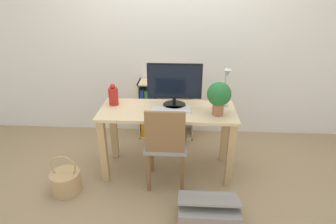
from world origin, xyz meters
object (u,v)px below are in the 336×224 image
object	(u,v)px
basket	(66,181)
storage_box	(208,214)
chair	(166,143)
monitor	(174,84)
keyboard	(171,109)
potted_plant	(219,96)
desk_lamp	(226,84)
vase	(113,96)
bookshelf	(158,114)

from	to	relation	value
basket	storage_box	distance (m)	1.40
chair	storage_box	size ratio (longest dim) A/B	1.71
monitor	basket	xyz separation A→B (m)	(-1.04, -0.52, -0.85)
keyboard	potted_plant	world-z (taller)	potted_plant
desk_lamp	chair	size ratio (longest dim) A/B	0.47
keyboard	chair	size ratio (longest dim) A/B	0.45
vase	bookshelf	distance (m)	0.94
potted_plant	bookshelf	distance (m)	1.25
keyboard	desk_lamp	distance (m)	0.60
potted_plant	chair	distance (m)	0.68
keyboard	storage_box	xyz separation A→B (m)	(0.35, -0.76, -0.61)
monitor	storage_box	size ratio (longest dim) A/B	1.08
vase	storage_box	world-z (taller)	vase
vase	potted_plant	xyz separation A→B (m)	(1.06, -0.19, 0.10)
potted_plant	desk_lamp	bearing A→B (deg)	65.42
monitor	basket	size ratio (longest dim) A/B	1.35
keyboard	bookshelf	size ratio (longest dim) A/B	0.52
storage_box	potted_plant	bearing A→B (deg)	81.33
monitor	vase	size ratio (longest dim) A/B	2.42
desk_lamp	monitor	bearing A→B (deg)	178.36
desk_lamp	basket	xyz separation A→B (m)	(-1.54, -0.51, -0.85)
potted_plant	bookshelf	xyz separation A→B (m)	(-0.66, 0.87, -0.60)
desk_lamp	chair	xyz separation A→B (m)	(-0.57, -0.35, -0.49)
desk_lamp	basket	distance (m)	1.84
monitor	chair	xyz separation A→B (m)	(-0.07, -0.37, -0.48)
monitor	storage_box	bearing A→B (deg)	-70.01
basket	chair	bearing A→B (deg)	9.09
vase	storage_box	distance (m)	1.47
basket	vase	bearing A→B (deg)	51.90
bookshelf	basket	size ratio (longest dim) A/B	1.86
storage_box	basket	bearing A→B (deg)	165.11
basket	storage_box	bearing A→B (deg)	-14.89
potted_plant	basket	distance (m)	1.70
chair	bookshelf	size ratio (longest dim) A/B	1.15
keyboard	storage_box	size ratio (longest dim) A/B	0.78
chair	storage_box	bearing A→B (deg)	-47.30
vase	potted_plant	world-z (taller)	potted_plant
bookshelf	basket	xyz separation A→B (m)	(-0.80, -1.20, -0.20)
vase	potted_plant	size ratio (longest dim) A/B	0.70
storage_box	bookshelf	bearing A→B (deg)	109.61
chair	potted_plant	bearing A→B (deg)	24.81
monitor	storage_box	xyz separation A→B (m)	(0.32, -0.88, -0.84)
chair	desk_lamp	bearing A→B (deg)	37.32
chair	storage_box	xyz separation A→B (m)	(0.39, -0.52, -0.36)
monitor	potted_plant	bearing A→B (deg)	-24.91
monitor	keyboard	world-z (taller)	monitor
monitor	vase	xyz separation A→B (m)	(-0.63, -0.00, -0.14)
basket	desk_lamp	bearing A→B (deg)	18.16
potted_plant	storage_box	xyz separation A→B (m)	(-0.10, -0.68, -0.79)
chair	bookshelf	distance (m)	1.07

